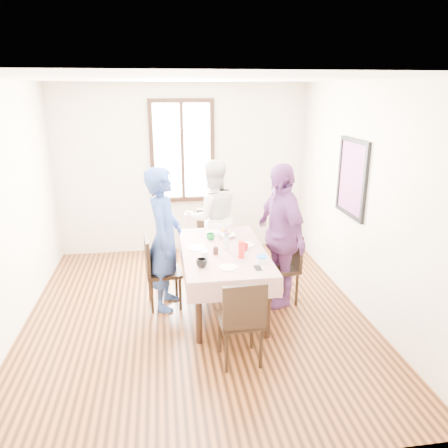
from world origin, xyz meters
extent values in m
plane|color=black|center=(0.00, 0.00, 0.00)|extent=(4.50, 4.50, 0.00)
plane|color=beige|center=(0.00, 2.25, 1.35)|extent=(4.00, 0.00, 4.00)
plane|color=beige|center=(2.00, 0.00, 1.35)|extent=(0.00, 4.50, 4.50)
cube|color=black|center=(0.00, 2.23, 1.65)|extent=(1.02, 0.06, 1.62)
cube|color=white|center=(0.00, 2.24, 1.65)|extent=(0.90, 0.02, 1.50)
cube|color=red|center=(1.98, 0.30, 1.55)|extent=(0.04, 0.76, 0.96)
cube|color=black|center=(0.35, 0.13, 0.38)|extent=(0.86, 1.61, 0.75)
cube|color=#550A08|center=(0.35, 0.13, 0.76)|extent=(0.98, 1.73, 0.01)
cube|color=black|center=(-0.37, 0.28, 0.46)|extent=(0.46, 0.46, 0.91)
cube|color=black|center=(1.07, 0.18, 0.46)|extent=(0.47, 0.47, 0.91)
cube|color=black|center=(0.35, 1.24, 0.46)|extent=(0.43, 0.43, 0.91)
cube|color=black|center=(0.35, -0.98, 0.46)|extent=(0.44, 0.44, 0.91)
imported|color=navy|center=(-0.35, 0.28, 0.88)|extent=(0.53, 0.70, 1.75)
imported|color=silver|center=(0.35, 1.22, 0.84)|extent=(0.89, 0.73, 1.67)
imported|color=#6E3877|center=(1.05, 0.18, 0.89)|extent=(0.66, 1.11, 1.78)
imported|color=black|center=(0.04, -0.36, 0.81)|extent=(0.14, 0.14, 0.09)
imported|color=red|center=(0.60, 0.07, 0.80)|extent=(0.10, 0.10, 0.08)
imported|color=#0C7226|center=(0.24, 0.50, 0.80)|extent=(0.13, 0.13, 0.08)
imported|color=white|center=(0.46, 0.55, 0.79)|extent=(0.25, 0.25, 0.05)
cube|color=red|center=(0.51, -0.15, 0.86)|extent=(0.06, 0.06, 0.20)
cylinder|color=white|center=(0.71, -0.33, 0.80)|extent=(0.13, 0.13, 0.07)
cylinder|color=black|center=(0.24, -0.01, 0.81)|extent=(0.06, 0.06, 0.09)
cylinder|color=silver|center=(0.10, -0.15, 0.81)|extent=(0.07, 0.07, 0.10)
cube|color=black|center=(0.63, -0.47, 0.77)|extent=(0.07, 0.14, 0.01)
cylinder|color=silver|center=(0.38, 0.14, 0.83)|extent=(0.07, 0.07, 0.15)
cylinder|color=white|center=(0.03, 0.22, 0.77)|extent=(0.20, 0.20, 0.01)
cylinder|color=white|center=(0.65, 0.24, 0.77)|extent=(0.20, 0.20, 0.01)
cylinder|color=white|center=(0.32, 0.78, 0.77)|extent=(0.20, 0.20, 0.01)
cylinder|color=white|center=(0.32, -0.42, 0.77)|extent=(0.20, 0.20, 0.01)
cylinder|color=blue|center=(0.71, -0.33, 0.83)|extent=(0.12, 0.12, 0.01)
camera|label=1|loc=(-0.35, -4.61, 2.61)|focal=34.35mm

